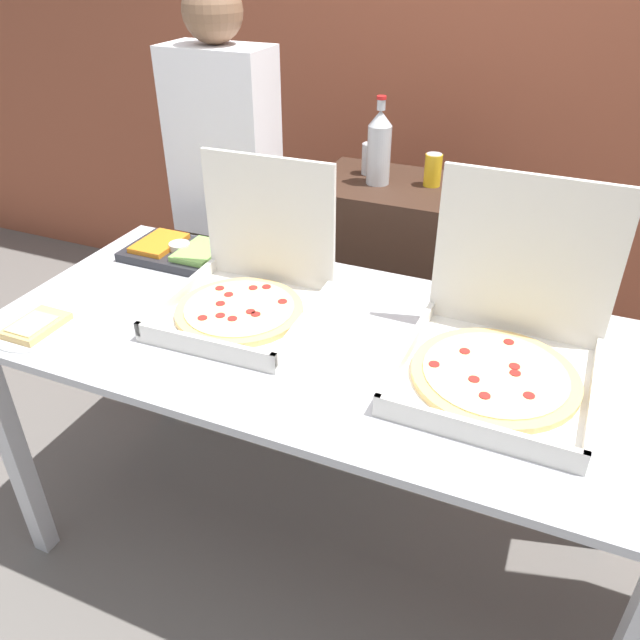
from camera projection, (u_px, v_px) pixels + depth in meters
The scene contains 12 objects.
ground_plane at pixel (320, 543), 2.27m from camera, with size 16.00×16.00×0.00m, color slate.
brick_wall_behind at pixel (465, 57), 2.85m from camera, with size 10.00×0.06×2.80m.
buffet_table at pixel (320, 368), 1.85m from camera, with size 1.91×0.89×0.91m.
pizza_box_far_right at pixel (247, 288), 1.86m from camera, with size 0.44×0.46×0.43m.
pizza_box_near_left at pixel (502, 345), 1.59m from camera, with size 0.49×0.50×0.48m.
paper_plate_front_left at pixel (36, 327), 1.80m from camera, with size 0.24×0.24×0.03m.
veggie_tray at pixel (180, 251), 2.20m from camera, with size 0.38×0.24×0.05m.
sideboard_podium at pixel (397, 301), 2.70m from camera, with size 0.71×0.46×1.05m.
soda_bottle at pixel (379, 147), 2.36m from camera, with size 0.09×0.09×0.33m.
soda_can_silver at pixel (370, 159), 2.50m from camera, with size 0.07×0.07×0.12m.
soda_can_colored at pixel (433, 170), 2.38m from camera, with size 0.07×0.07×0.12m.
person_guest_cap at pixel (229, 209), 2.54m from camera, with size 0.40×0.22×1.76m.
Camera 1 is at (0.58, -1.37, 1.89)m, focal length 35.00 mm.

